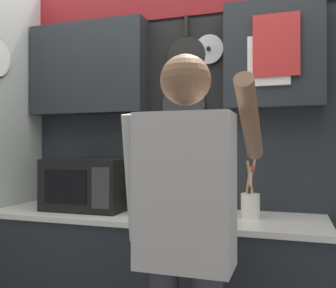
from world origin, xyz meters
The scene contains 5 objects.
back_wall_unit centered at (-0.01, 0.27, 1.48)m, with size 2.54×0.23×2.44m.
microwave centered at (-0.42, 0.02, 1.07)m, with size 0.51×0.39×0.32m.
knife_block centered at (-0.01, 0.02, 1.01)m, with size 0.11×0.15×0.26m.
utensil_crock centered at (0.57, 0.02, 1.00)m, with size 0.10×0.10×0.32m.
person centered at (0.38, -0.62, 1.00)m, with size 0.54×0.60×1.68m.
Camera 1 is at (0.79, -2.07, 1.30)m, focal length 40.00 mm.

